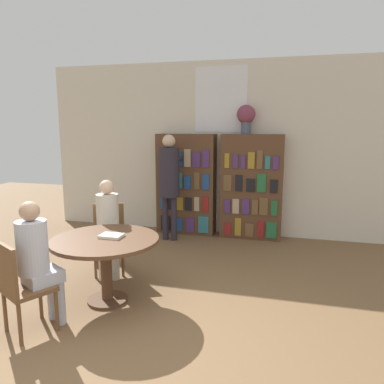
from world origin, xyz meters
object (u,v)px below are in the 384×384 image
(bookshelf_right, at_px, (251,187))
(reading_table, at_px, (106,249))
(chair_left_side, at_px, (109,234))
(chair_near_camera, at_px, (20,284))
(bookshelf_left, at_px, (186,184))
(seated_reader_left, at_px, (108,222))
(flower_vase, at_px, (246,116))
(seated_reader_right, at_px, (37,256))
(librarian_standing, at_px, (169,176))

(bookshelf_right, distance_m, reading_table, 3.10)
(chair_left_side, bearing_deg, chair_near_camera, 63.00)
(reading_table, bearing_deg, chair_near_camera, -118.66)
(bookshelf_left, distance_m, chair_near_camera, 3.68)
(bookshelf_left, height_order, chair_left_side, bookshelf_left)
(seated_reader_left, bearing_deg, chair_near_camera, 59.87)
(bookshelf_left, distance_m, flower_vase, 1.56)
(seated_reader_right, bearing_deg, bookshelf_right, 93.78)
(chair_left_side, xyz_separation_m, seated_reader_right, (0.04, -1.48, 0.21))
(bookshelf_left, relative_size, reading_table, 1.53)
(bookshelf_right, relative_size, chair_near_camera, 1.98)
(chair_left_side, xyz_separation_m, librarian_standing, (0.35, 1.49, 0.60))
(chair_left_side, bearing_deg, seated_reader_left, 90.00)
(bookshelf_left, distance_m, reading_table, 2.83)
(flower_vase, relative_size, chair_near_camera, 0.54)
(bookshelf_right, bearing_deg, chair_near_camera, -115.06)
(bookshelf_right, distance_m, chair_left_side, 2.61)
(librarian_standing, bearing_deg, seated_reader_right, -95.99)
(chair_left_side, xyz_separation_m, seated_reader_left, (0.08, -0.16, 0.21))
(chair_left_side, relative_size, seated_reader_left, 0.72)
(bookshelf_right, distance_m, seated_reader_right, 3.83)
(chair_near_camera, relative_size, seated_reader_left, 0.72)
(reading_table, relative_size, seated_reader_right, 0.93)
(chair_near_camera, xyz_separation_m, librarian_standing, (0.40, 3.12, 0.60))
(chair_left_side, bearing_deg, bookshelf_right, -154.92)
(bookshelf_right, relative_size, seated_reader_right, 1.42)
(librarian_standing, bearing_deg, bookshelf_right, 21.15)
(bookshelf_right, distance_m, chair_near_camera, 4.02)
(bookshelf_right, height_order, reading_table, bookshelf_right)
(bookshelf_right, relative_size, reading_table, 1.53)
(bookshelf_left, xyz_separation_m, bookshelf_right, (1.15, 0.00, -0.00))
(reading_table, bearing_deg, librarian_standing, 91.07)
(bookshelf_left, height_order, bookshelf_right, same)
(flower_vase, bearing_deg, chair_left_side, -127.37)
(bookshelf_right, relative_size, chair_left_side, 1.98)
(chair_left_side, distance_m, librarian_standing, 1.64)
(flower_vase, height_order, librarian_standing, flower_vase)
(bookshelf_left, height_order, seated_reader_left, bookshelf_left)
(chair_left_side, distance_m, seated_reader_right, 1.49)
(seated_reader_right, relative_size, librarian_standing, 0.70)
(reading_table, relative_size, chair_near_camera, 1.30)
(chair_near_camera, bearing_deg, seated_reader_left, 113.87)
(reading_table, xyz_separation_m, chair_left_side, (-0.39, 0.83, -0.10))
(flower_vase, height_order, chair_left_side, flower_vase)
(flower_vase, xyz_separation_m, seated_reader_left, (-1.45, -2.16, -1.35))
(reading_table, height_order, seated_reader_left, seated_reader_left)
(chair_left_side, distance_m, seated_reader_left, 0.28)
(flower_vase, bearing_deg, bookshelf_left, -179.74)
(bookshelf_right, distance_m, flower_vase, 1.18)
(seated_reader_left, distance_m, seated_reader_right, 1.32)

